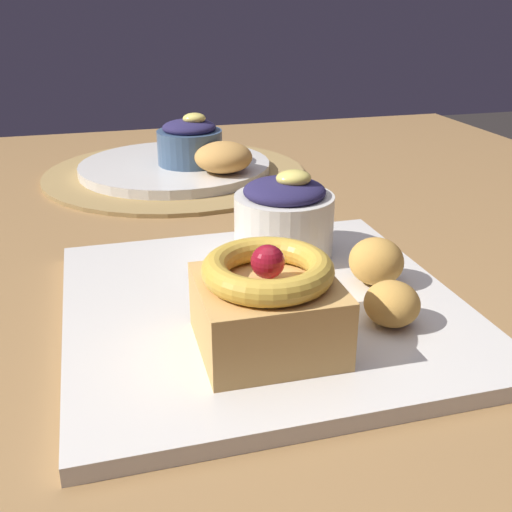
# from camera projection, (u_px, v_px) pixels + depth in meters

# --- Properties ---
(dining_table) EXTENTS (1.27, 1.09, 0.73)m
(dining_table) POSITION_uv_depth(u_px,v_px,m) (148.00, 325.00, 0.63)
(dining_table) COLOR olive
(dining_table) RESTS_ON ground_plane
(woven_placemat) EXTENTS (0.34, 0.34, 0.00)m
(woven_placemat) POSITION_uv_depth(u_px,v_px,m) (175.00, 173.00, 0.82)
(woven_placemat) COLOR #997A47
(woven_placemat) RESTS_ON dining_table
(front_plate) EXTENTS (0.29, 0.29, 0.01)m
(front_plate) POSITION_uv_depth(u_px,v_px,m) (263.00, 307.00, 0.47)
(front_plate) COLOR silver
(front_plate) RESTS_ON dining_table
(cake_slice) EXTENTS (0.09, 0.09, 0.07)m
(cake_slice) POSITION_uv_depth(u_px,v_px,m) (267.00, 303.00, 0.39)
(cake_slice) COLOR tan
(cake_slice) RESTS_ON front_plate
(berry_ramekin) EXTENTS (0.09, 0.09, 0.08)m
(berry_ramekin) POSITION_uv_depth(u_px,v_px,m) (284.00, 218.00, 0.53)
(berry_ramekin) COLOR silver
(berry_ramekin) RESTS_ON front_plate
(fritter_front) EXTENTS (0.04, 0.04, 0.03)m
(fritter_front) POSITION_uv_depth(u_px,v_px,m) (392.00, 304.00, 0.43)
(fritter_front) COLOR gold
(fritter_front) RESTS_ON front_plate
(fritter_middle) EXTENTS (0.04, 0.04, 0.04)m
(fritter_middle) POSITION_uv_depth(u_px,v_px,m) (376.00, 261.00, 0.49)
(fritter_middle) COLOR gold
(fritter_middle) RESTS_ON front_plate
(back_plate) EXTENTS (0.25, 0.25, 0.01)m
(back_plate) POSITION_uv_depth(u_px,v_px,m) (175.00, 167.00, 0.82)
(back_plate) COLOR silver
(back_plate) RESTS_ON woven_placemat
(back_ramekin) EXTENTS (0.08, 0.08, 0.07)m
(back_ramekin) POSITION_uv_depth(u_px,v_px,m) (190.00, 142.00, 0.80)
(back_ramekin) COLOR #3D5675
(back_ramekin) RESTS_ON back_plate
(back_pastry) EXTENTS (0.07, 0.07, 0.04)m
(back_pastry) POSITION_uv_depth(u_px,v_px,m) (223.00, 157.00, 0.77)
(back_pastry) COLOR #C68E47
(back_pastry) RESTS_ON back_plate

